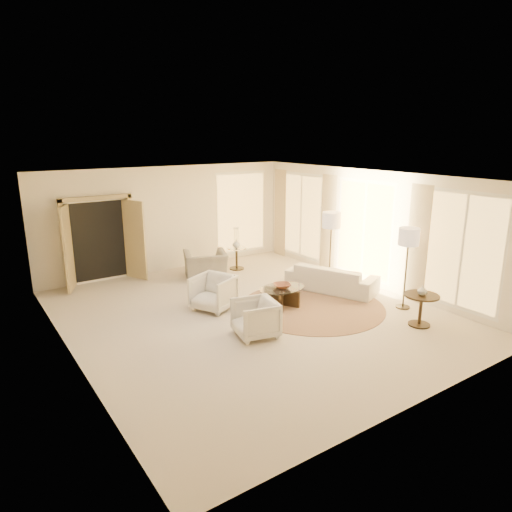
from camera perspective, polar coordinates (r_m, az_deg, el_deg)
room at (r=9.09m, az=-0.66°, el=0.91°), size 7.04×8.04×2.83m
windows_right at (r=11.40m, az=13.66°, el=3.14°), size 0.10×6.40×2.40m
window_back_corner at (r=13.57m, az=-1.84°, el=5.41°), size 1.70×0.10×2.40m
curtains_right at (r=11.98m, az=10.31°, el=3.64°), size 0.06×5.20×2.60m
french_doors at (r=11.83m, az=-18.89°, el=1.76°), size 1.95×0.66×2.16m
area_rug at (r=10.01m, az=7.04°, el=-6.23°), size 3.16×3.16×0.01m
sofa at (r=10.98m, az=9.43°, el=-2.70°), size 1.60×2.27×0.62m
armchair_left at (r=9.70m, az=-5.36°, el=-4.36°), size 1.01×1.03×0.81m
armchair_right at (r=8.42m, az=-0.09°, el=-7.57°), size 0.83×0.87×0.76m
accent_chair at (r=11.81m, az=-6.34°, el=-0.56°), size 1.23×1.01×0.92m
coffee_table at (r=9.94m, az=3.27°, el=-4.79°), size 1.21×1.21×0.40m
end_table at (r=9.40m, az=19.93°, el=-5.72°), size 0.67×0.67×0.63m
side_table at (r=12.53m, az=-2.44°, el=-0.01°), size 0.52×0.52×0.61m
floor_lamp_near at (r=11.07m, az=9.42°, el=4.04°), size 0.44×0.44×1.81m
floor_lamp_far at (r=9.94m, az=18.54°, el=1.86°), size 0.42×0.42×1.75m
bowl at (r=9.87m, az=3.29°, el=-3.72°), size 0.48×0.48×0.09m
end_vase at (r=9.30m, az=20.08°, el=-4.05°), size 0.24×0.24×0.19m
side_vase at (r=12.44m, az=-2.46°, el=1.56°), size 0.23×0.23×0.23m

